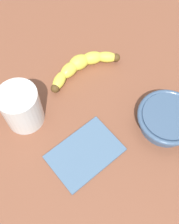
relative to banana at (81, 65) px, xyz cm
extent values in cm
cube|color=brown|center=(3.29, 7.91, -3.49)|extent=(120.00, 120.00, 3.00)
ellipsoid|color=#E9E148|center=(-7.16, -1.46, 0.00)|extent=(6.32, 4.26, 2.86)
ellipsoid|color=#E9E148|center=(-3.35, -1.85, 0.00)|extent=(5.96, 3.72, 3.42)
ellipsoid|color=#E9E148|center=(0.41, -1.05, 0.00)|extent=(6.82, 5.79, 3.97)
ellipsoid|color=#E9E148|center=(3.72, 0.88, 0.00)|extent=(6.64, 6.30, 3.42)
ellipsoid|color=#E9E148|center=(6.28, 3.74, 0.00)|extent=(5.54, 6.41, 2.86)
sphere|color=#513819|center=(-9.68, -0.78, 0.00)|extent=(2.19, 2.19, 2.19)
sphere|color=#513819|center=(7.69, 5.93, 0.00)|extent=(2.19, 2.19, 2.19)
cylinder|color=silver|center=(15.78, 11.76, 3.29)|extent=(9.10, 9.10, 10.55)
cylinder|color=gray|center=(15.78, 11.76, 3.12)|extent=(8.60, 8.60, 9.72)
cylinder|color=#3D5675|center=(-16.92, 19.76, 0.37)|extent=(12.13, 12.13, 4.71)
torus|color=#3D5675|center=(-16.92, 19.76, 2.12)|extent=(14.39, 14.39, 1.20)
cube|color=slate|center=(3.76, 23.51, -1.69)|extent=(19.28, 17.33, 0.60)
camera|label=1|loc=(6.17, 44.15, 57.44)|focal=43.59mm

